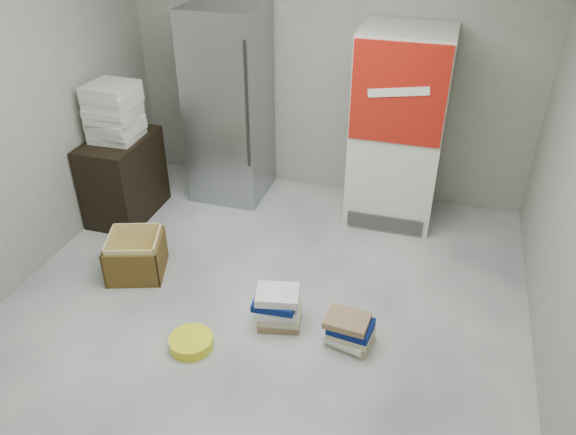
# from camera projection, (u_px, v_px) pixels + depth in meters

# --- Properties ---
(ground) EXTENTS (5.00, 5.00, 0.00)m
(ground) POSITION_uv_depth(u_px,v_px,m) (243.00, 346.00, 4.04)
(ground) COLOR silver
(ground) RESTS_ON ground
(room_shell) EXTENTS (4.04, 5.04, 2.82)m
(room_shell) POSITION_uv_depth(u_px,v_px,m) (229.00, 109.00, 3.09)
(room_shell) COLOR #A09A90
(room_shell) RESTS_ON ground
(steel_fridge) EXTENTS (0.70, 0.72, 1.90)m
(steel_fridge) POSITION_uv_depth(u_px,v_px,m) (229.00, 105.00, 5.49)
(steel_fridge) COLOR #94969B
(steel_fridge) RESTS_ON ground
(coke_cooler) EXTENTS (0.80, 0.73, 1.80)m
(coke_cooler) POSITION_uv_depth(u_px,v_px,m) (398.00, 129.00, 5.11)
(coke_cooler) COLOR silver
(coke_cooler) RESTS_ON ground
(wood_shelf) EXTENTS (0.50, 0.80, 0.80)m
(wood_shelf) POSITION_uv_depth(u_px,v_px,m) (124.00, 177.00, 5.39)
(wood_shelf) COLOR black
(wood_shelf) RESTS_ON ground
(supply_box_stack) EXTENTS (0.44, 0.43, 0.52)m
(supply_box_stack) POSITION_uv_depth(u_px,v_px,m) (114.00, 112.00, 5.04)
(supply_box_stack) COLOR beige
(supply_box_stack) RESTS_ON wood_shelf
(phonebook_stack_main) EXTENTS (0.37, 0.31, 0.31)m
(phonebook_stack_main) POSITION_uv_depth(u_px,v_px,m) (278.00, 308.00, 4.15)
(phonebook_stack_main) COLOR #8A6A4A
(phonebook_stack_main) RESTS_ON ground
(phonebook_stack_side) EXTENTS (0.37, 0.32, 0.25)m
(phonebook_stack_side) POSITION_uv_depth(u_px,v_px,m) (349.00, 331.00, 3.99)
(phonebook_stack_side) COLOR #BDB48D
(phonebook_stack_side) RESTS_ON ground
(cardboard_box) EXTENTS (0.57, 0.57, 0.36)m
(cardboard_box) POSITION_uv_depth(u_px,v_px,m) (136.00, 258.00, 4.70)
(cardboard_box) COLOR gold
(cardboard_box) RESTS_ON ground
(bucket_lid) EXTENTS (0.34, 0.34, 0.08)m
(bucket_lid) POSITION_uv_depth(u_px,v_px,m) (191.00, 342.00, 4.01)
(bucket_lid) COLOR yellow
(bucket_lid) RESTS_ON ground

